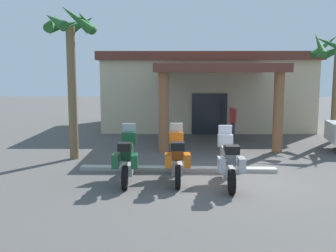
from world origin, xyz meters
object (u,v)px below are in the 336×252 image
motel_building (205,90)px  pedestrian (233,119)px  motorcycle_green (127,158)px  motorcycle_orange (177,158)px  motorcycle_silver (228,161)px  palm_tree_roadside (70,47)px

motel_building → pedestrian: size_ratio=6.69×
motorcycle_green → motorcycle_orange: bearing=-87.8°
motel_building → motorcycle_green: 12.36m
motorcycle_orange → pedestrian: size_ratio=1.24×
pedestrian → motorcycle_orange: bearing=-126.6°
motel_building → motorcycle_green: (-2.80, -11.95, -1.47)m
motorcycle_green → motorcycle_silver: size_ratio=1.00×
motorcycle_orange → palm_tree_roadside: palm_tree_roadside is taller
motorcycle_silver → palm_tree_roadside: size_ratio=0.40×
motorcycle_green → palm_tree_roadside: bearing=35.8°
pedestrian → motorcycle_silver: bearing=-114.5°
motorcycle_silver → pedestrian: (0.99, 7.12, 0.34)m
pedestrian → palm_tree_roadside: bearing=-164.9°
motorcycle_green → motorcycle_orange: (1.44, 0.15, 0.00)m
motorcycle_green → palm_tree_roadside: 5.08m
motorcycle_green → palm_tree_roadside: size_ratio=0.40×
motorcycle_orange → pedestrian: pedestrian is taller
motorcycle_silver → palm_tree_roadside: palm_tree_roadside is taller
motel_building → pedestrian: bearing=-80.3°
motel_building → motorcycle_silver: 12.32m
motel_building → motorcycle_silver: bearing=-91.8°
motorcycle_orange → motorcycle_silver: size_ratio=1.00×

